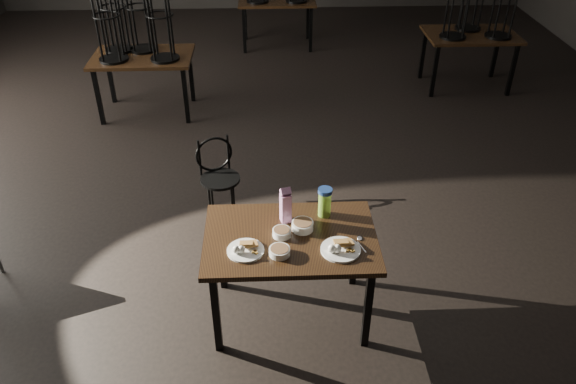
{
  "coord_description": "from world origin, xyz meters",
  "views": [
    {
      "loc": [
        0.0,
        -5.15,
        3.18
      ],
      "look_at": [
        0.14,
        -1.72,
        0.85
      ],
      "focal_mm": 35.0,
      "sensor_mm": 36.0,
      "label": 1
    }
  ],
  "objects_px": {
    "juice_carton": "(286,206)",
    "water_bottle": "(325,202)",
    "main_table": "(290,245)",
    "bentwood_chair": "(218,172)"
  },
  "relations": [
    {
      "from": "main_table",
      "to": "bentwood_chair",
      "type": "bearing_deg",
      "value": 114.25
    },
    {
      "from": "main_table",
      "to": "juice_carton",
      "type": "bearing_deg",
      "value": 98.23
    },
    {
      "from": "bentwood_chair",
      "to": "water_bottle",
      "type": "bearing_deg",
      "value": -72.47
    },
    {
      "from": "water_bottle",
      "to": "bentwood_chair",
      "type": "distance_m",
      "value": 1.46
    },
    {
      "from": "main_table",
      "to": "water_bottle",
      "type": "distance_m",
      "value": 0.4
    },
    {
      "from": "juice_carton",
      "to": "water_bottle",
      "type": "relative_size",
      "value": 1.26
    },
    {
      "from": "bentwood_chair",
      "to": "main_table",
      "type": "bearing_deg",
      "value": -86.26
    },
    {
      "from": "juice_carton",
      "to": "main_table",
      "type": "bearing_deg",
      "value": -81.77
    },
    {
      "from": "water_bottle",
      "to": "juice_carton",
      "type": "bearing_deg",
      "value": -168.42
    },
    {
      "from": "water_bottle",
      "to": "bentwood_chair",
      "type": "bearing_deg",
      "value": 128.04
    }
  ]
}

